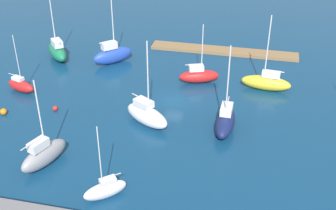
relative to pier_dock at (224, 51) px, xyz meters
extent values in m
plane|color=navy|center=(4.84, 18.75, -0.25)|extent=(160.00, 160.00, 0.00)
cube|color=olive|center=(0.00, 0.00, 0.00)|extent=(25.48, 3.02, 0.51)
ellipsoid|color=red|center=(2.35, 12.26, 0.75)|extent=(6.42, 3.95, 2.00)
cube|color=silver|center=(2.81, 12.42, 2.17)|extent=(2.47, 1.89, 0.83)
cylinder|color=silver|center=(2.06, 12.16, 5.36)|extent=(0.15, 0.15, 7.22)
cylinder|color=silver|center=(3.23, 12.57, 2.73)|extent=(2.38, 0.93, 0.12)
ellipsoid|color=white|center=(6.97, 25.32, 0.96)|extent=(7.11, 5.57, 2.42)
cube|color=silver|center=(7.44, 25.04, 2.61)|extent=(2.86, 2.50, 0.88)
cylinder|color=silver|center=(6.68, 25.50, 6.71)|extent=(0.16, 0.16, 9.08)
cylinder|color=silver|center=(7.97, 24.73, 3.20)|extent=(2.64, 1.65, 0.13)
ellipsoid|color=#141E4C|center=(-2.96, 24.57, 0.88)|extent=(2.47, 6.97, 2.26)
cube|color=silver|center=(-2.97, 24.01, 2.48)|extent=(1.45, 2.52, 0.94)
cylinder|color=silver|center=(-2.95, 24.91, 6.67)|extent=(0.17, 0.17, 9.33)
cylinder|color=silver|center=(-2.98, 23.39, 3.10)|extent=(0.20, 3.05, 0.13)
ellipsoid|color=#2347B2|center=(17.35, 8.51, 1.07)|extent=(6.34, 6.34, 2.65)
cube|color=silver|center=(17.74, 8.90, 2.98)|extent=(2.63, 2.63, 1.16)
cylinder|color=silver|center=(17.11, 8.26, 7.29)|extent=(0.17, 0.17, 9.79)
cylinder|color=silver|center=(18.03, 9.18, 3.71)|extent=(1.93, 1.93, 0.13)
ellipsoid|color=gray|center=(15.94, 35.99, 0.97)|extent=(4.00, 6.63, 2.46)
cube|color=silver|center=(16.11, 36.47, 2.72)|extent=(1.88, 2.55, 1.03)
cylinder|color=silver|center=(15.83, 35.70, 6.21)|extent=(0.15, 0.15, 8.01)
cylinder|color=silver|center=(16.36, 37.17, 3.38)|extent=(1.19, 2.99, 0.12)
ellipsoid|color=yellow|center=(-7.58, 12.39, 0.83)|extent=(7.34, 2.68, 2.16)
cube|color=silver|center=(-8.15, 12.44, 2.32)|extent=(2.68, 1.46, 0.82)
cylinder|color=silver|center=(-7.22, 12.36, 6.48)|extent=(0.17, 0.17, 9.14)
cylinder|color=silver|center=(-8.58, 12.48, 2.88)|extent=(2.73, 0.37, 0.14)
ellipsoid|color=red|center=(27.18, 20.93, 0.64)|extent=(4.96, 2.82, 1.78)
cube|color=silver|center=(27.54, 20.83, 1.78)|extent=(1.89, 1.38, 0.50)
cylinder|color=silver|center=(26.95, 21.00, 5.04)|extent=(0.11, 0.11, 7.02)
cylinder|color=silver|center=(28.08, 20.67, 2.18)|extent=(2.28, 0.74, 0.09)
ellipsoid|color=#19724C|center=(27.01, 9.01, 0.99)|extent=(6.24, 6.62, 2.50)
cube|color=silver|center=(26.65, 9.41, 2.80)|extent=(2.67, 2.75, 1.11)
cylinder|color=silver|center=(27.24, 8.76, 6.73)|extent=(0.16, 0.16, 8.97)
cylinder|color=silver|center=(26.35, 9.76, 3.51)|extent=(1.87, 2.09, 0.13)
ellipsoid|color=white|center=(7.49, 39.59, 0.63)|extent=(4.38, 4.02, 1.76)
cube|color=silver|center=(7.21, 39.35, 1.76)|extent=(1.79, 1.70, 0.50)
cylinder|color=silver|center=(7.66, 39.74, 4.93)|extent=(0.11, 0.11, 6.85)
cylinder|color=silver|center=(6.90, 39.08, 2.16)|extent=(1.59, 1.38, 0.09)
sphere|color=red|center=(20.01, 24.88, 0.09)|extent=(0.69, 0.69, 0.69)
sphere|color=orange|center=(26.28, 27.36, 0.19)|extent=(0.88, 0.88, 0.88)
camera|label=1|loc=(-6.22, 71.16, 30.38)|focal=46.81mm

